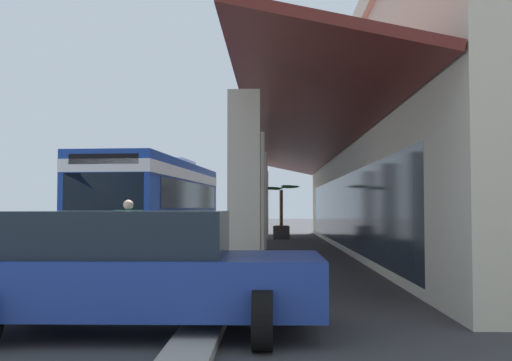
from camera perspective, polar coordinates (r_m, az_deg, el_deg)
ground at (r=20.29m, az=8.70°, el=-6.84°), size 120.00×120.00×0.00m
curb_strip at (r=21.66m, az=-0.67°, el=-6.44°), size 34.10×0.50×0.12m
transit_bus at (r=21.79m, az=-9.46°, el=-1.66°), size 11.35×3.32×3.34m
parked_sedan_blue at (r=7.47m, az=-11.44°, el=-8.40°), size 2.46×4.41×1.47m
pedestrian at (r=13.66m, az=-12.13°, el=-4.91°), size 0.47×0.67×1.69m
potted_palm at (r=28.53m, az=2.44°, el=-4.16°), size 1.49×1.87×2.62m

